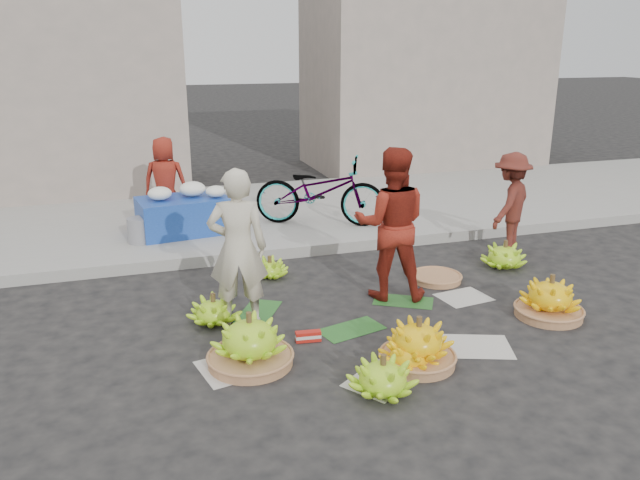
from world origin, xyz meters
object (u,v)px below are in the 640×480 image
object	(u,v)px
bicycle	(320,191)
banana_bunch_0	(250,342)
banana_bunch_4	(550,298)
flower_table	(184,213)
vendor_cream	(238,248)

from	to	relation	value
bicycle	banana_bunch_0	bearing A→B (deg)	179.39
banana_bunch_0	bicycle	xyz separation A→B (m)	(1.83, 3.75, 0.41)
banana_bunch_4	bicycle	bearing A→B (deg)	110.30
flower_table	bicycle	size ratio (longest dim) A/B	0.69
banana_bunch_0	flower_table	size ratio (longest dim) A/B	0.56
flower_table	bicycle	world-z (taller)	bicycle
banana_bunch_4	flower_table	size ratio (longest dim) A/B	0.51
flower_table	banana_bunch_0	bearing A→B (deg)	-95.65
banana_bunch_0	banana_bunch_4	distance (m)	3.19
banana_bunch_0	banana_bunch_4	size ratio (longest dim) A/B	1.10
banana_bunch_4	bicycle	world-z (taller)	bicycle
vendor_cream	flower_table	bearing A→B (deg)	-73.84
banana_bunch_4	bicycle	size ratio (longest dim) A/B	0.35
vendor_cream	flower_table	size ratio (longest dim) A/B	1.20
vendor_cream	bicycle	size ratio (longest dim) A/B	0.83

